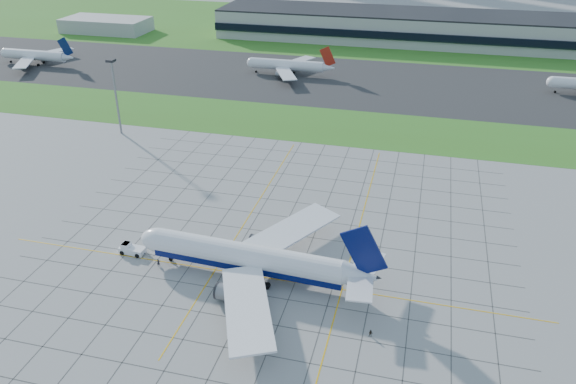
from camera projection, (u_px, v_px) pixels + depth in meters
The scene contains 14 objects.
ground at pixel (262, 271), 122.22m from camera, with size 1400.00×1400.00×0.00m, color #9B9B96.
grass_median at pixel (335, 126), 199.26m from camera, with size 700.00×35.00×0.04m, color #3C7621.
asphalt_taxiway at pixel (357, 82), 246.34m from camera, with size 700.00×75.00×0.04m, color #383838.
grass_far at pixel (383, 30), 340.52m from camera, with size 700.00×145.00×0.04m, color #3C7621.
apron_markings at pixel (277, 244), 131.62m from camera, with size 120.00×130.00×0.03m.
terminal at pixel (452, 29), 306.55m from camera, with size 260.00×43.00×15.80m.
service_block at pixel (106, 25), 335.18m from camera, with size 50.00×25.00×8.00m, color #B7B7B2.
light_mast at pixel (115, 88), 185.63m from camera, with size 2.50×2.50×25.60m.
airliner at pixel (249, 258), 118.52m from camera, with size 54.60×55.22×17.18m.
pushback_tug at pixel (131, 249), 127.99m from camera, with size 8.65×3.29×2.39m.
crew_near at pixel (158, 263), 123.50m from camera, with size 0.65×0.42×1.77m, color black.
crew_far at pixel (371, 334), 103.71m from camera, with size 0.76×0.59×1.57m, color black.
distant_jet_0 at pixel (35, 55), 269.68m from camera, with size 37.65×42.66×14.08m.
distant_jet_1 at pixel (288, 65), 253.89m from camera, with size 38.85×42.66×14.08m.
Camera 1 is at (30.31, -95.37, 72.50)m, focal length 35.00 mm.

